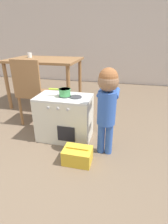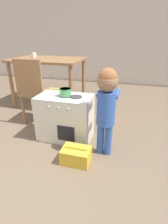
{
  "view_description": "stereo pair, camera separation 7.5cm",
  "coord_description": "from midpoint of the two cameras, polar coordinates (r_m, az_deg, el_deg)",
  "views": [
    {
      "loc": [
        0.85,
        -0.82,
        1.13
      ],
      "look_at": [
        0.46,
        0.81,
        0.39
      ],
      "focal_mm": 28.0,
      "sensor_mm": 36.0,
      "label": 1
    },
    {
      "loc": [
        0.92,
        -0.8,
        1.13
      ],
      "look_at": [
        0.46,
        0.81,
        0.39
      ],
      "focal_mm": 28.0,
      "sensor_mm": 36.0,
      "label": 2
    }
  ],
  "objects": [
    {
      "name": "child_figure",
      "position": [
        1.62,
        6.28,
        3.9
      ],
      "size": [
        0.2,
        0.35,
        0.88
      ],
      "color": "#335BB7",
      "rests_on": "ground_plane"
    },
    {
      "name": "play_kitchen",
      "position": [
        2.02,
        -7.37,
        -1.88
      ],
      "size": [
        0.6,
        0.38,
        0.53
      ],
      "color": "silver",
      "rests_on": "ground_plane"
    },
    {
      "name": "ground_plane",
      "position": [
        1.65,
        -26.22,
        -22.47
      ],
      "size": [
        16.0,
        16.0,
        0.0
      ],
      "primitive_type": "plane",
      "color": "brown"
    },
    {
      "name": "cup_on_table",
      "position": [
        3.23,
        -18.0,
        17.23
      ],
      "size": [
        0.07,
        0.07,
        0.08
      ],
      "color": "white",
      "rests_on": "dining_table"
    },
    {
      "name": "dining_chair_near",
      "position": [
        2.38,
        -17.47,
        6.45
      ],
      "size": [
        0.36,
        0.36,
        0.87
      ],
      "color": "olive",
      "rests_on": "ground_plane"
    },
    {
      "name": "wall_back",
      "position": [
        4.55,
        2.36,
        26.04
      ],
      "size": [
        10.0,
        0.06,
        2.6
      ],
      "color": "beige",
      "rests_on": "ground_plane"
    },
    {
      "name": "toy_pot",
      "position": [
        1.9,
        -7.53,
        6.54
      ],
      "size": [
        0.24,
        0.13,
        0.08
      ],
      "color": "#4CAD5B",
      "rests_on": "play_kitchen"
    },
    {
      "name": "toy_basket",
      "position": [
        1.73,
        -3.4,
        -14.01
      ],
      "size": [
        0.27,
        0.19,
        0.16
      ],
      "color": "gold",
      "rests_on": "ground_plane"
    },
    {
      "name": "dining_table",
      "position": [
        3.03,
        -13.5,
        14.56
      ],
      "size": [
        1.14,
        0.79,
        0.78
      ],
      "color": "olive",
      "rests_on": "ground_plane"
    }
  ]
}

